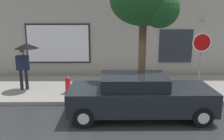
# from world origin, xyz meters

# --- Properties ---
(ground_plane) EXTENTS (60.00, 60.00, 0.00)m
(ground_plane) POSITION_xyz_m (0.00, 0.00, 0.00)
(ground_plane) COLOR #282B2D
(sidewalk) EXTENTS (20.00, 4.00, 0.15)m
(sidewalk) POSITION_xyz_m (0.00, 3.00, 0.07)
(sidewalk) COLOR gray
(sidewalk) RESTS_ON ground
(building_facade) EXTENTS (20.00, 0.67, 7.00)m
(building_facade) POSITION_xyz_m (-0.03, 5.50, 3.48)
(building_facade) COLOR #9E998E
(building_facade) RESTS_ON ground
(parked_car) EXTENTS (4.74, 1.82, 1.44)m
(parked_car) POSITION_xyz_m (0.62, 0.00, 0.72)
(parked_car) COLOR black
(parked_car) RESTS_ON ground
(fire_hydrant) EXTENTS (0.30, 0.44, 0.71)m
(fire_hydrant) POSITION_xyz_m (-2.11, 2.04, 0.50)
(fire_hydrant) COLOR red
(fire_hydrant) RESTS_ON sidewalk
(pedestrian_with_umbrella) EXTENTS (1.00, 1.00, 2.04)m
(pedestrian_with_umbrella) POSITION_xyz_m (-3.97, 2.58, 1.76)
(pedestrian_with_umbrella) COLOR black
(pedestrian_with_umbrella) RESTS_ON sidewalk
(street_tree) EXTENTS (2.53, 2.15, 4.70)m
(street_tree) POSITION_xyz_m (1.02, 1.57, 3.79)
(street_tree) COLOR #4C3823
(street_tree) RESTS_ON sidewalk
(stop_sign) EXTENTS (0.76, 0.10, 2.53)m
(stop_sign) POSITION_xyz_m (3.30, 1.87, 1.94)
(stop_sign) COLOR gray
(stop_sign) RESTS_ON sidewalk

